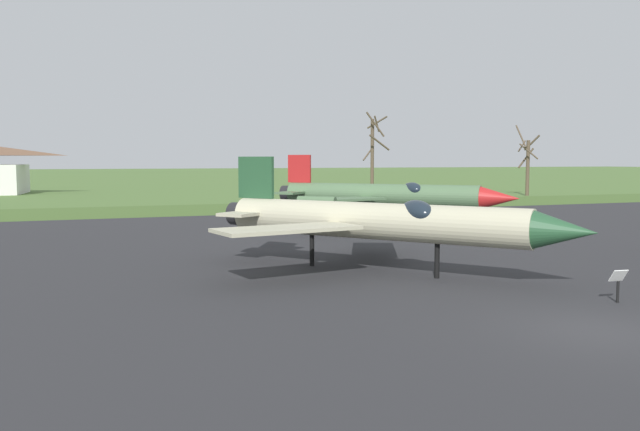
{
  "coord_description": "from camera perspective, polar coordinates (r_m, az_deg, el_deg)",
  "views": [
    {
      "loc": [
        -11.79,
        -11.96,
        4.13
      ],
      "look_at": [
        -1.35,
        14.8,
        1.69
      ],
      "focal_mm": 36.91,
      "sensor_mm": 36.0,
      "label": 1
    }
  ],
  "objects": [
    {
      "name": "info_placard_front_right",
      "position": [
        20.68,
        24.43,
        -5.34
      ],
      "size": [
        0.49,
        0.31,
        1.01
      ],
      "color": "black",
      "rests_on": "ground"
    },
    {
      "name": "info_placard_rear_center",
      "position": [
        36.84,
        16.42,
        -0.77
      ],
      "size": [
        0.58,
        0.34,
        1.02
      ],
      "color": "black",
      "rests_on": "ground"
    },
    {
      "name": "jet_fighter_front_right",
      "position": [
        23.77,
        5.19,
        -0.43
      ],
      "size": [
        11.13,
        12.24,
        4.25
      ],
      "color": "#B7B293",
      "rests_on": "ground"
    },
    {
      "name": "bare_tree_right_of_center",
      "position": [
        79.46,
        17.53,
        4.48
      ],
      "size": [
        2.81,
        2.8,
        8.11
      ],
      "color": "brown",
      "rests_on": "ground"
    },
    {
      "name": "grass_verge_strip",
      "position": [
        55.12,
        -8.9,
        0.54
      ],
      "size": [
        158.01,
        12.0,
        0.06
      ],
      "primitive_type": "cube",
      "color": "#415E28",
      "rests_on": "ground"
    },
    {
      "name": "bare_tree_center",
      "position": [
        69.81,
        4.64,
        5.5
      ],
      "size": [
        2.86,
        3.24,
        9.08
      ],
      "color": "brown",
      "rests_on": "ground"
    },
    {
      "name": "asphalt_apron",
      "position": [
        28.26,
        3.59,
        -3.5
      ],
      "size": [
        98.01,
        44.66,
        0.05
      ],
      "primitive_type": "cube",
      "color": "#28282B",
      "rests_on": "ground"
    },
    {
      "name": "jet_fighter_rear_center",
      "position": [
        39.71,
        5.73,
        1.78
      ],
      "size": [
        12.03,
        12.31,
        4.44
      ],
      "color": "#4C6B47",
      "rests_on": "ground"
    },
    {
      "name": "ground_plane",
      "position": [
        17.29,
        22.89,
        -9.34
      ],
      "size": [
        600.0,
        600.0,
        0.0
      ],
      "primitive_type": "plane",
      "color": "#4C6B33"
    }
  ]
}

